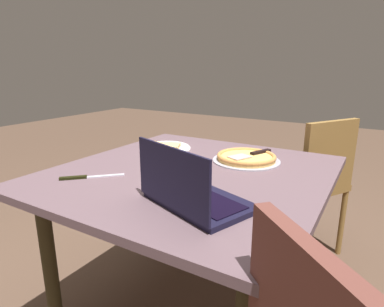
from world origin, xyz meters
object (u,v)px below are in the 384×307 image
at_px(dining_table, 191,191).
at_px(pizza_plate, 165,148).
at_px(table_knife, 86,177).
at_px(chair_near, 311,178).
at_px(pizza_tray, 246,158).
at_px(laptop, 191,194).

height_order(dining_table, pizza_plate, pizza_plate).
xyz_separation_m(table_knife, chair_near, (1.18, -0.66, -0.25)).
relative_size(pizza_plate, chair_near, 0.30).
distance_m(pizza_plate, table_knife, 0.52).
distance_m(table_knife, chair_near, 1.37).
bearing_deg(table_knife, pizza_tray, -39.98).
height_order(dining_table, laptop, laptop).
xyz_separation_m(dining_table, pizza_plate, (0.22, 0.29, 0.11)).
xyz_separation_m(laptop, chair_near, (1.19, -0.16, -0.28)).
relative_size(dining_table, chair_near, 1.27).
height_order(pizza_plate, chair_near, chair_near).
distance_m(pizza_tray, table_knife, 0.72).
xyz_separation_m(dining_table, laptop, (-0.31, -0.19, 0.14)).
bearing_deg(dining_table, laptop, -148.98).
distance_m(dining_table, chair_near, 0.95).
relative_size(pizza_plate, pizza_tray, 0.85).
bearing_deg(dining_table, pizza_tray, -31.06).
height_order(laptop, table_knife, laptop).
bearing_deg(pizza_tray, dining_table, 148.94).
bearing_deg(pizza_plate, chair_near, -44.23).
relative_size(dining_table, pizza_plate, 4.24).
bearing_deg(dining_table, pizza_plate, 53.39).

